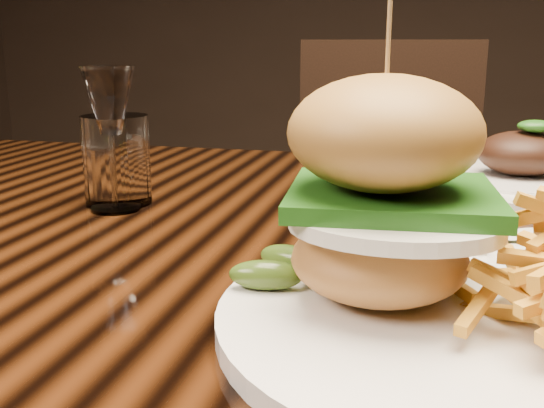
% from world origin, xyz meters
% --- Properties ---
extents(dining_table, '(1.60, 0.90, 0.75)m').
position_xyz_m(dining_table, '(0.00, 0.00, 0.67)').
color(dining_table, black).
rests_on(dining_table, ground).
extents(burger_plate, '(0.34, 0.34, 0.22)m').
position_xyz_m(burger_plate, '(0.09, -0.25, 0.81)').
color(burger_plate, white).
rests_on(burger_plate, dining_table).
extents(ramekin, '(0.10, 0.10, 0.04)m').
position_xyz_m(ramekin, '(0.08, -0.09, 0.77)').
color(ramekin, white).
rests_on(ramekin, dining_table).
extents(wine_glass, '(0.06, 0.06, 0.17)m').
position_xyz_m(wine_glass, '(-0.29, -0.01, 0.87)').
color(wine_glass, white).
rests_on(wine_glass, dining_table).
extents(water_tumbler, '(0.08, 0.08, 0.11)m').
position_xyz_m(water_tumbler, '(-0.30, 0.02, 0.80)').
color(water_tumbler, white).
rests_on(water_tumbler, dining_table).
extents(far_dish, '(0.30, 0.30, 0.10)m').
position_xyz_m(far_dish, '(0.18, 0.21, 0.77)').
color(far_dish, white).
rests_on(far_dish, dining_table).
extents(chair_far, '(0.50, 0.50, 0.95)m').
position_xyz_m(chair_far, '(-0.03, 0.89, 0.54)').
color(chair_far, black).
rests_on(chair_far, ground).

